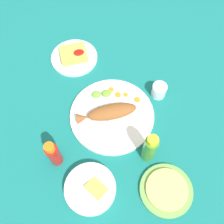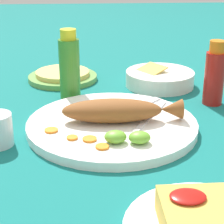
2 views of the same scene
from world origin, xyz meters
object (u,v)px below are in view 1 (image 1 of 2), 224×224
object	(u,v)px
side_plate_fries	(74,58)
fried_fish	(109,112)
hot_sauce_bottle_green	(150,148)
tortilla_plate	(166,190)
salt_cup	(159,91)
guacamole_bowl	(90,189)
main_plate	(112,115)
fork_near	(102,132)
hot_sauce_bottle_red	(54,154)
fork_far	(93,125)

from	to	relation	value
side_plate_fries	fried_fish	bearing A→B (deg)	-75.69
hot_sauce_bottle_green	tortilla_plate	bearing A→B (deg)	-79.53
salt_cup	guacamole_bowl	size ratio (longest dim) A/B	0.34
main_plate	guacamole_bowl	distance (m)	0.31
side_plate_fries	fork_near	bearing A→B (deg)	-84.22
main_plate	guacamole_bowl	size ratio (longest dim) A/B	1.91
hot_sauce_bottle_red	tortilla_plate	distance (m)	0.42
fork_near	salt_cup	size ratio (longest dim) A/B	2.26
hot_sauce_bottle_red	guacamole_bowl	xyz separation A→B (m)	(0.10, -0.14, -0.05)
side_plate_fries	hot_sauce_bottle_green	bearing A→B (deg)	-70.50
hot_sauce_bottle_green	tortilla_plate	distance (m)	0.16
main_plate	fork_far	bearing A→B (deg)	-161.14
main_plate	fork_near	size ratio (longest dim) A/B	2.46
fried_fish	side_plate_fries	world-z (taller)	fried_fish
main_plate	fried_fish	size ratio (longest dim) A/B	1.42
hot_sauce_bottle_red	hot_sauce_bottle_green	size ratio (longest dim) A/B	0.89
fried_fish	salt_cup	world-z (taller)	fried_fish
main_plate	hot_sauce_bottle_red	world-z (taller)	hot_sauce_bottle_red
fork_far	salt_cup	size ratio (longest dim) A/B	2.73
main_plate	fork_near	distance (m)	0.09
main_plate	hot_sauce_bottle_red	size ratio (longest dim) A/B	2.30
side_plate_fries	tortilla_plate	xyz separation A→B (m)	(0.22, -0.68, 0.00)
fork_far	fork_near	bearing A→B (deg)	63.64
hot_sauce_bottle_red	tortilla_plate	bearing A→B (deg)	-29.54
side_plate_fries	guacamole_bowl	distance (m)	0.62
salt_cup	side_plate_fries	bearing A→B (deg)	138.43
fried_fish	hot_sauce_bottle_green	xyz separation A→B (m)	(0.10, -0.20, 0.04)
side_plate_fries	tortilla_plate	size ratio (longest dim) A/B	1.13
fried_fish	fork_near	bearing A→B (deg)	-122.96
main_plate	hot_sauce_bottle_green	bearing A→B (deg)	-65.27
fork_far	salt_cup	distance (m)	0.32
guacamole_bowl	main_plate	bearing A→B (deg)	61.89
hot_sauce_bottle_green	salt_cup	xyz separation A→B (m)	(0.13, 0.25, -0.05)
main_plate	fork_near	world-z (taller)	fork_near
tortilla_plate	side_plate_fries	bearing A→B (deg)	107.68
fried_fish	guacamole_bowl	distance (m)	0.30
hot_sauce_bottle_green	guacamole_bowl	size ratio (longest dim) A/B	0.93
fried_fish	hot_sauce_bottle_green	world-z (taller)	hot_sauce_bottle_green
salt_cup	fried_fish	bearing A→B (deg)	-166.43
fork_near	fork_far	xyz separation A→B (m)	(-0.03, 0.04, 0.00)
fried_fish	fork_near	size ratio (longest dim) A/B	1.74
main_plate	hot_sauce_bottle_red	xyz separation A→B (m)	(-0.25, -0.13, 0.06)
fried_fish	side_plate_fries	bearing A→B (deg)	105.56
fork_far	guacamole_bowl	xyz separation A→B (m)	(-0.06, -0.24, 0.00)
main_plate	side_plate_fries	bearing A→B (deg)	106.32
fork_near	hot_sauce_bottle_red	xyz separation A→B (m)	(-0.19, -0.07, 0.05)
fork_near	guacamole_bowl	bearing A→B (deg)	21.69
fried_fish	side_plate_fries	size ratio (longest dim) A/B	1.13
fork_near	tortilla_plate	size ratio (longest dim) A/B	0.74
guacamole_bowl	tortilla_plate	bearing A→B (deg)	-14.25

